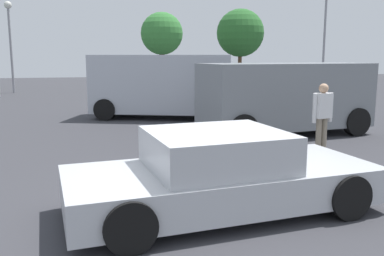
{
  "coord_description": "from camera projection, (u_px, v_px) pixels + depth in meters",
  "views": [
    {
      "loc": [
        -1.42,
        -5.73,
        2.26
      ],
      "look_at": [
        0.3,
        1.91,
        0.9
      ],
      "focal_mm": 39.3,
      "sensor_mm": 36.0,
      "label": 1
    }
  ],
  "objects": [
    {
      "name": "light_post_near",
      "position": [
        10.0,
        30.0,
        25.05
      ],
      "size": [
        0.44,
        0.44,
        5.42
      ],
      "color": "gray",
      "rests_on": "ground_plane"
    },
    {
      "name": "tree_back_left",
      "position": [
        240.0,
        33.0,
        30.63
      ],
      "size": [
        3.46,
        3.46,
        5.61
      ],
      "color": "brown",
      "rests_on": "ground_plane"
    },
    {
      "name": "ground_plane",
      "position": [
        201.0,
        210.0,
        6.2
      ],
      "size": [
        80.0,
        80.0,
        0.0
      ],
      "primitive_type": "plane",
      "color": "#38383D"
    },
    {
      "name": "van_white",
      "position": [
        163.0,
        84.0,
        15.31
      ],
      "size": [
        5.38,
        3.58,
        2.27
      ],
      "rotation": [
        0.0,
        0.0,
        -0.34
      ],
      "color": "#B2B7C1",
      "rests_on": "ground_plane"
    },
    {
      "name": "sedan_foreground",
      "position": [
        220.0,
        175.0,
        6.08
      ],
      "size": [
        4.66,
        2.39,
        1.2
      ],
      "rotation": [
        0.0,
        0.0,
        0.12
      ],
      "color": "#B7BABF",
      "rests_on": "ground_plane"
    },
    {
      "name": "light_post_mid",
      "position": [
        326.0,
        15.0,
        25.87
      ],
      "size": [
        0.44,
        0.44,
        7.05
      ],
      "color": "gray",
      "rests_on": "ground_plane"
    },
    {
      "name": "suv_dark",
      "position": [
        285.0,
        96.0,
        11.99
      ],
      "size": [
        5.03,
        2.65,
        2.04
      ],
      "rotation": [
        0.0,
        0.0,
        3.28
      ],
      "color": "gray",
      "rests_on": "ground_plane"
    },
    {
      "name": "pedestrian",
      "position": [
        322.0,
        112.0,
        9.76
      ],
      "size": [
        0.56,
        0.33,
        1.62
      ],
      "rotation": [
        0.0,
        0.0,
        4.95
      ],
      "color": "gray",
      "rests_on": "ground_plane"
    },
    {
      "name": "tree_far_right",
      "position": [
        162.0,
        34.0,
        26.32
      ],
      "size": [
        2.64,
        2.64,
        4.94
      ],
      "color": "brown",
      "rests_on": "ground_plane"
    }
  ]
}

